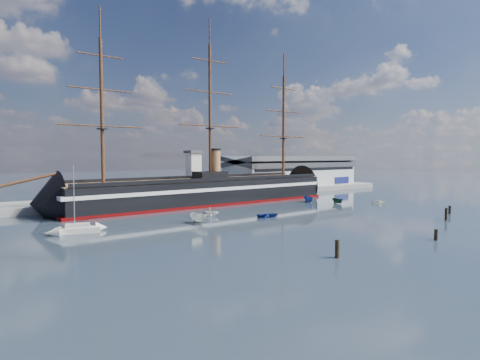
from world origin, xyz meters
TOP-DOWN VIEW (x-y plane):
  - ground at (0.00, 40.00)m, footprint 600.00×600.00m
  - quay at (10.00, 76.00)m, footprint 180.00×18.00m
  - warehouse at (58.00, 80.00)m, footprint 63.00×21.00m
  - quay_tower at (3.00, 73.00)m, footprint 5.00×5.00m
  - warship at (-2.48, 60.00)m, footprint 112.99×17.54m
  - sailboat at (-46.39, 35.52)m, footprint 8.74×5.04m
  - motorboat_a at (-21.58, 30.34)m, footprint 7.46×3.12m
  - motorboat_b at (-3.18, 27.46)m, footprint 2.31×3.86m
  - motorboat_c at (32.96, 34.82)m, footprint 5.88×3.28m
  - motorboat_d at (-13.34, 37.80)m, footprint 6.37×6.79m
  - motorboat_e at (44.40, 27.25)m, footprint 2.01×3.42m
  - motorboat_f at (28.79, 43.34)m, footprint 6.68×4.23m
  - piling_near_left at (-21.47, -8.25)m, footprint 0.64×0.64m
  - piling_near_mid at (2.72, -11.19)m, footprint 0.64×0.64m
  - piling_near_right at (27.06, -1.67)m, footprint 0.64×0.64m
  - piling_far_right at (37.99, 2.50)m, footprint 0.64×0.64m

SIDE VIEW (x-z plane):
  - ground at x=0.00m, z-range 0.00..0.00m
  - quay at x=10.00m, z-range -1.00..1.00m
  - motorboat_a at x=-21.58m, z-range -1.46..1.46m
  - motorboat_b at x=-3.18m, z-range -0.84..0.84m
  - motorboat_c at x=32.96m, z-range -1.11..1.11m
  - motorboat_d at x=-13.34m, z-range -1.19..1.19m
  - motorboat_e at x=44.40m, z-range -0.75..0.75m
  - motorboat_f at x=28.79m, z-range -1.26..1.26m
  - piling_near_left at x=-21.47m, z-range -1.72..1.72m
  - piling_near_mid at x=2.72m, z-range -1.36..1.36m
  - piling_near_right at x=27.06m, z-range -1.80..1.80m
  - piling_far_right at x=37.99m, z-range -1.44..1.44m
  - sailboat at x=-46.39m, z-range -5.86..7.57m
  - warship at x=-2.48m, z-range -22.93..31.01m
  - warehouse at x=58.00m, z-range 2.18..13.78m
  - quay_tower at x=3.00m, z-range 2.25..17.25m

